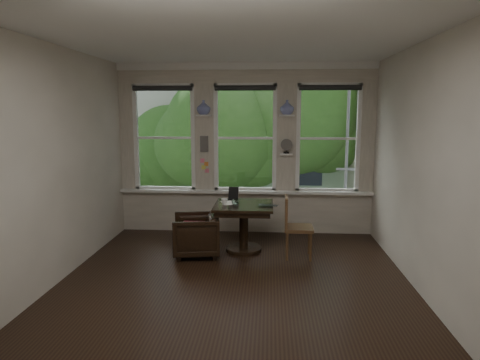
# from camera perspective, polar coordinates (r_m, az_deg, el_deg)

# --- Properties ---
(ground) EXTENTS (4.50, 4.50, 0.00)m
(ground) POSITION_cam_1_polar(r_m,az_deg,el_deg) (5.78, -0.63, -12.89)
(ground) COLOR black
(ground) RESTS_ON ground
(ceiling) EXTENTS (4.50, 4.50, 0.00)m
(ceiling) POSITION_cam_1_polar(r_m,az_deg,el_deg) (5.43, -0.69, 17.94)
(ceiling) COLOR silver
(ceiling) RESTS_ON ground
(wall_back) EXTENTS (4.50, 0.00, 4.50)m
(wall_back) POSITION_cam_1_polar(r_m,az_deg,el_deg) (7.64, 0.71, 4.11)
(wall_back) COLOR beige
(wall_back) RESTS_ON ground
(wall_front) EXTENTS (4.50, 0.00, 4.50)m
(wall_front) POSITION_cam_1_polar(r_m,az_deg,el_deg) (3.20, -3.93, -2.97)
(wall_front) COLOR beige
(wall_front) RESTS_ON ground
(wall_left) EXTENTS (0.00, 4.50, 4.50)m
(wall_left) POSITION_cam_1_polar(r_m,az_deg,el_deg) (6.02, -22.55, 2.05)
(wall_left) COLOR beige
(wall_left) RESTS_ON ground
(wall_right) EXTENTS (0.00, 4.50, 4.50)m
(wall_right) POSITION_cam_1_polar(r_m,az_deg,el_deg) (5.68, 22.59, 1.67)
(wall_right) COLOR beige
(wall_right) RESTS_ON ground
(window_left) EXTENTS (1.10, 0.12, 1.90)m
(window_left) POSITION_cam_1_polar(r_m,az_deg,el_deg) (7.84, -9.98, 5.57)
(window_left) COLOR white
(window_left) RESTS_ON ground
(window_center) EXTENTS (1.10, 0.12, 1.90)m
(window_center) POSITION_cam_1_polar(r_m,az_deg,el_deg) (7.62, 0.71, 5.60)
(window_center) COLOR white
(window_center) RESTS_ON ground
(window_right) EXTENTS (1.10, 0.12, 1.90)m
(window_right) POSITION_cam_1_polar(r_m,az_deg,el_deg) (7.68, 11.63, 5.44)
(window_right) COLOR white
(window_right) RESTS_ON ground
(shelf_left) EXTENTS (0.26, 0.16, 0.03)m
(shelf_left) POSITION_cam_1_polar(r_m,az_deg,el_deg) (7.58, -4.87, 8.58)
(shelf_left) COLOR white
(shelf_left) RESTS_ON ground
(shelf_right) EXTENTS (0.26, 0.16, 0.03)m
(shelf_right) POSITION_cam_1_polar(r_m,az_deg,el_deg) (7.50, 6.27, 8.55)
(shelf_right) COLOR white
(shelf_right) RESTS_ON ground
(intercom) EXTENTS (0.14, 0.06, 0.28)m
(intercom) POSITION_cam_1_polar(r_m,az_deg,el_deg) (7.63, -4.78, 4.83)
(intercom) COLOR #59544F
(intercom) RESTS_ON ground
(sticky_notes) EXTENTS (0.16, 0.01, 0.24)m
(sticky_notes) POSITION_cam_1_polar(r_m,az_deg,el_deg) (7.67, -4.74, 2.22)
(sticky_notes) COLOR pink
(sticky_notes) RESTS_ON ground
(desk_fan) EXTENTS (0.20, 0.20, 0.24)m
(desk_fan) POSITION_cam_1_polar(r_m,az_deg,el_deg) (7.51, 6.20, 4.20)
(desk_fan) COLOR #59544F
(desk_fan) RESTS_ON ground
(vase_left) EXTENTS (0.24, 0.24, 0.25)m
(vase_left) POSITION_cam_1_polar(r_m,az_deg,el_deg) (7.58, -4.88, 9.63)
(vase_left) COLOR silver
(vase_left) RESTS_ON shelf_left
(vase_right) EXTENTS (0.24, 0.24, 0.25)m
(vase_right) POSITION_cam_1_polar(r_m,az_deg,el_deg) (7.50, 6.29, 9.61)
(vase_right) COLOR silver
(vase_right) RESTS_ON shelf_right
(table) EXTENTS (0.90, 0.90, 0.75)m
(table) POSITION_cam_1_polar(r_m,az_deg,el_deg) (6.71, 0.51, -6.38)
(table) COLOR black
(table) RESTS_ON ground
(armchair_left) EXTENTS (0.79, 0.77, 0.63)m
(armchair_left) POSITION_cam_1_polar(r_m,az_deg,el_deg) (6.56, -5.89, -7.32)
(armchair_left) COLOR black
(armchair_left) RESTS_ON ground
(cushion_red) EXTENTS (0.45, 0.45, 0.06)m
(cushion_red) POSITION_cam_1_polar(r_m,az_deg,el_deg) (6.53, -5.91, -6.19)
(cushion_red) COLOR maroon
(cushion_red) RESTS_ON armchair_left
(side_chair_right) EXTENTS (0.43, 0.43, 0.92)m
(side_chair_right) POSITION_cam_1_polar(r_m,az_deg,el_deg) (6.46, 7.84, -6.29)
(side_chair_right) COLOR #4E331B
(side_chair_right) RESTS_ON ground
(laptop) EXTENTS (0.32, 0.24, 0.02)m
(laptop) POSITION_cam_1_polar(r_m,az_deg,el_deg) (6.43, 3.72, -3.53)
(laptop) COLOR black
(laptop) RESTS_ON table
(mug) EXTENTS (0.10, 0.10, 0.10)m
(mug) POSITION_cam_1_polar(r_m,az_deg,el_deg) (6.58, -2.08, -2.90)
(mug) COLOR white
(mug) RESTS_ON table
(drinking_glass) EXTENTS (0.14, 0.14, 0.09)m
(drinking_glass) POSITION_cam_1_polar(r_m,az_deg,el_deg) (6.53, -0.60, -3.00)
(drinking_glass) COLOR white
(drinking_glass) RESTS_ON table
(tablet) EXTENTS (0.17, 0.10, 0.22)m
(tablet) POSITION_cam_1_polar(r_m,az_deg,el_deg) (6.88, -0.87, -1.84)
(tablet) COLOR black
(tablet) RESTS_ON table
(papers) EXTENTS (0.31, 0.36, 0.00)m
(papers) POSITION_cam_1_polar(r_m,az_deg,el_deg) (6.72, -1.50, -3.05)
(papers) COLOR silver
(papers) RESTS_ON table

